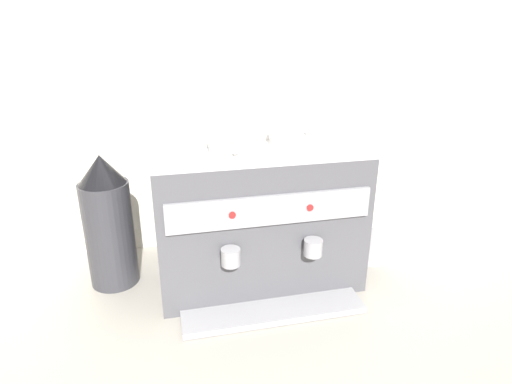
{
  "coord_description": "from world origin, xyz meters",
  "views": [
    {
      "loc": [
        -0.29,
        -1.29,
        0.84
      ],
      "look_at": [
        0.0,
        0.0,
        0.31
      ],
      "focal_mm": 30.51,
      "sensor_mm": 36.0,
      "label": 1
    }
  ],
  "objects_px": {
    "espresso_machine": "(256,213)",
    "ceramic_cup_0": "(326,130)",
    "ceramic_cup_5": "(216,133)",
    "milk_pitcher": "(374,242)",
    "ceramic_bowl_0": "(253,132)",
    "ceramic_cup_1": "(222,143)",
    "ceramic_cup_4": "(286,135)",
    "ceramic_cup_3": "(293,126)",
    "coffee_grinder": "(108,223)",
    "ceramic_bowl_1": "(184,135)",
    "ceramic_cup_2": "(301,119)"
  },
  "relations": [
    {
      "from": "espresso_machine",
      "to": "ceramic_bowl_0",
      "type": "bearing_deg",
      "value": 87.47
    },
    {
      "from": "coffee_grinder",
      "to": "ceramic_bowl_0",
      "type": "bearing_deg",
      "value": 0.0
    },
    {
      "from": "ceramic_bowl_1",
      "to": "ceramic_cup_5",
      "type": "bearing_deg",
      "value": -33.12
    },
    {
      "from": "ceramic_cup_2",
      "to": "ceramic_bowl_0",
      "type": "xyz_separation_m",
      "value": [
        -0.18,
        -0.05,
        -0.02
      ]
    },
    {
      "from": "ceramic_cup_5",
      "to": "ceramic_bowl_0",
      "type": "xyz_separation_m",
      "value": [
        0.13,
        0.05,
        -0.01
      ]
    },
    {
      "from": "ceramic_cup_0",
      "to": "ceramic_bowl_1",
      "type": "relative_size",
      "value": 0.89
    },
    {
      "from": "ceramic_cup_1",
      "to": "ceramic_bowl_1",
      "type": "distance_m",
      "value": 0.2
    },
    {
      "from": "ceramic_cup_2",
      "to": "ceramic_bowl_0",
      "type": "distance_m",
      "value": 0.19
    },
    {
      "from": "ceramic_cup_3",
      "to": "ceramic_cup_4",
      "type": "distance_m",
      "value": 0.14
    },
    {
      "from": "ceramic_cup_5",
      "to": "milk_pitcher",
      "type": "bearing_deg",
      "value": -3.03
    },
    {
      "from": "ceramic_bowl_1",
      "to": "coffee_grinder",
      "type": "bearing_deg",
      "value": -176.42
    },
    {
      "from": "ceramic_cup_4",
      "to": "ceramic_bowl_1",
      "type": "relative_size",
      "value": 0.94
    },
    {
      "from": "espresso_machine",
      "to": "ceramic_cup_0",
      "type": "bearing_deg",
      "value": -6.34
    },
    {
      "from": "espresso_machine",
      "to": "milk_pitcher",
      "type": "bearing_deg",
      "value": -1.78
    },
    {
      "from": "ceramic_cup_4",
      "to": "ceramic_bowl_1",
      "type": "height_order",
      "value": "ceramic_cup_4"
    },
    {
      "from": "ceramic_bowl_0",
      "to": "milk_pitcher",
      "type": "relative_size",
      "value": 0.73
    },
    {
      "from": "espresso_machine",
      "to": "ceramic_cup_0",
      "type": "distance_m",
      "value": 0.35
    },
    {
      "from": "ceramic_cup_0",
      "to": "ceramic_cup_2",
      "type": "height_order",
      "value": "ceramic_cup_2"
    },
    {
      "from": "ceramic_cup_1",
      "to": "ceramic_bowl_0",
      "type": "xyz_separation_m",
      "value": [
        0.12,
        0.16,
        -0.01
      ]
    },
    {
      "from": "ceramic_cup_2",
      "to": "ceramic_bowl_0",
      "type": "relative_size",
      "value": 0.93
    },
    {
      "from": "milk_pitcher",
      "to": "ceramic_cup_2",
      "type": "bearing_deg",
      "value": 152.99
    },
    {
      "from": "ceramic_cup_1",
      "to": "coffee_grinder",
      "type": "distance_m",
      "value": 0.48
    },
    {
      "from": "ceramic_cup_2",
      "to": "ceramic_bowl_1",
      "type": "xyz_separation_m",
      "value": [
        -0.4,
        -0.04,
        -0.02
      ]
    },
    {
      "from": "ceramic_cup_2",
      "to": "ceramic_cup_4",
      "type": "height_order",
      "value": "ceramic_cup_2"
    },
    {
      "from": "ceramic_cup_4",
      "to": "ceramic_cup_3",
      "type": "bearing_deg",
      "value": 64.23
    },
    {
      "from": "ceramic_cup_1",
      "to": "milk_pitcher",
      "type": "xyz_separation_m",
      "value": [
        0.56,
        0.08,
        -0.43
      ]
    },
    {
      "from": "ceramic_bowl_1",
      "to": "ceramic_bowl_0",
      "type": "bearing_deg",
      "value": -4.2
    },
    {
      "from": "ceramic_cup_3",
      "to": "ceramic_cup_5",
      "type": "relative_size",
      "value": 0.92
    },
    {
      "from": "espresso_machine",
      "to": "ceramic_cup_2",
      "type": "xyz_separation_m",
      "value": [
        0.18,
        0.11,
        0.28
      ]
    },
    {
      "from": "ceramic_bowl_1",
      "to": "ceramic_cup_0",
      "type": "bearing_deg",
      "value": -13.26
    },
    {
      "from": "coffee_grinder",
      "to": "ceramic_cup_3",
      "type": "bearing_deg",
      "value": -1.23
    },
    {
      "from": "ceramic_cup_2",
      "to": "ceramic_bowl_1",
      "type": "distance_m",
      "value": 0.41
    },
    {
      "from": "espresso_machine",
      "to": "ceramic_bowl_1",
      "type": "distance_m",
      "value": 0.35
    },
    {
      "from": "ceramic_cup_0",
      "to": "ceramic_cup_2",
      "type": "distance_m",
      "value": 0.14
    },
    {
      "from": "ceramic_cup_0",
      "to": "milk_pitcher",
      "type": "bearing_deg",
      "value": 2.81
    },
    {
      "from": "ceramic_cup_5",
      "to": "ceramic_bowl_1",
      "type": "height_order",
      "value": "ceramic_cup_5"
    },
    {
      "from": "ceramic_cup_1",
      "to": "milk_pitcher",
      "type": "bearing_deg",
      "value": 8.38
    },
    {
      "from": "ceramic_cup_5",
      "to": "coffee_grinder",
      "type": "height_order",
      "value": "ceramic_cup_5"
    },
    {
      "from": "ceramic_bowl_0",
      "to": "ceramic_cup_5",
      "type": "bearing_deg",
      "value": -159.67
    },
    {
      "from": "espresso_machine",
      "to": "ceramic_cup_0",
      "type": "relative_size",
      "value": 5.9
    },
    {
      "from": "espresso_machine",
      "to": "ceramic_bowl_1",
      "type": "relative_size",
      "value": 5.26
    },
    {
      "from": "ceramic_cup_1",
      "to": "espresso_machine",
      "type": "bearing_deg",
      "value": 38.37
    },
    {
      "from": "ceramic_bowl_0",
      "to": "coffee_grinder",
      "type": "height_order",
      "value": "ceramic_bowl_0"
    },
    {
      "from": "ceramic_cup_3",
      "to": "ceramic_cup_0",
      "type": "bearing_deg",
      "value": -40.74
    },
    {
      "from": "ceramic_cup_1",
      "to": "ceramic_bowl_1",
      "type": "height_order",
      "value": "ceramic_cup_1"
    },
    {
      "from": "ceramic_cup_3",
      "to": "ceramic_cup_4",
      "type": "height_order",
      "value": "ceramic_cup_4"
    },
    {
      "from": "ceramic_bowl_0",
      "to": "milk_pitcher",
      "type": "height_order",
      "value": "ceramic_bowl_0"
    },
    {
      "from": "ceramic_cup_2",
      "to": "ceramic_cup_4",
      "type": "bearing_deg",
      "value": -120.46
    },
    {
      "from": "ceramic_cup_4",
      "to": "ceramic_bowl_0",
      "type": "height_order",
      "value": "ceramic_cup_4"
    },
    {
      "from": "espresso_machine",
      "to": "milk_pitcher",
      "type": "xyz_separation_m",
      "value": [
        0.44,
        -0.01,
        -0.16
      ]
    }
  ]
}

